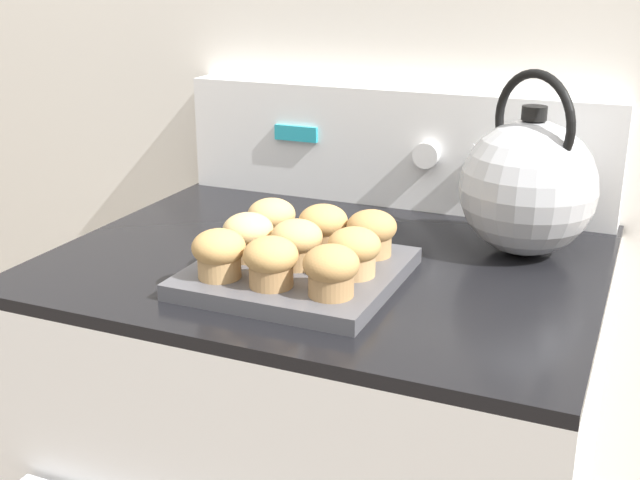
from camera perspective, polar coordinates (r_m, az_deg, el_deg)
name	(u,v)px	position (r m, az deg, el deg)	size (l,w,h in m)	color
wall_back	(405,51)	(1.45, 6.08, 13.23)	(8.00, 0.05, 2.40)	white
control_panel	(394,147)	(1.43, 5.27, 6.58)	(0.77, 0.07, 0.21)	white
muffin_pan	(300,273)	(1.09, -1.45, -2.38)	(0.27, 0.27, 0.02)	#4C4C51
muffin_r0_c0	(219,253)	(1.05, -7.20, -0.91)	(0.07, 0.07, 0.06)	tan
muffin_r0_c1	(274,261)	(1.01, -3.32, -1.53)	(0.07, 0.07, 0.06)	#A37A4C
muffin_r0_c2	(331,270)	(0.98, 0.80, -2.13)	(0.07, 0.07, 0.06)	#A37A4C
muffin_r1_c0	(248,235)	(1.11, -5.13, 0.34)	(0.07, 0.07, 0.06)	tan
muffin_r1_c1	(299,243)	(1.08, -1.50, -0.19)	(0.07, 0.07, 0.06)	tan
muffin_r1_c2	(354,251)	(1.05, 2.44, -0.78)	(0.07, 0.07, 0.06)	tan
muffin_r2_c0	(272,219)	(1.17, -3.46, 1.47)	(0.07, 0.07, 0.06)	tan
muffin_r2_c1	(323,226)	(1.14, 0.23, 1.00)	(0.07, 0.07, 0.06)	#A37A4C
muffin_r2_c2	(372,232)	(1.12, 3.69, 0.56)	(0.07, 0.07, 0.06)	tan
tea_kettle	(527,185)	(1.21, 14.52, 3.81)	(0.22, 0.20, 0.27)	#ADAFB5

